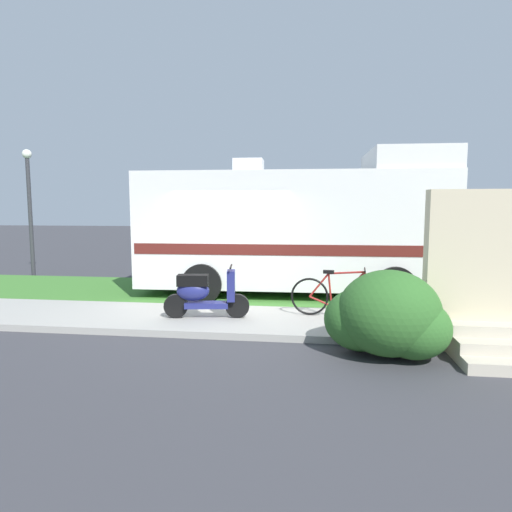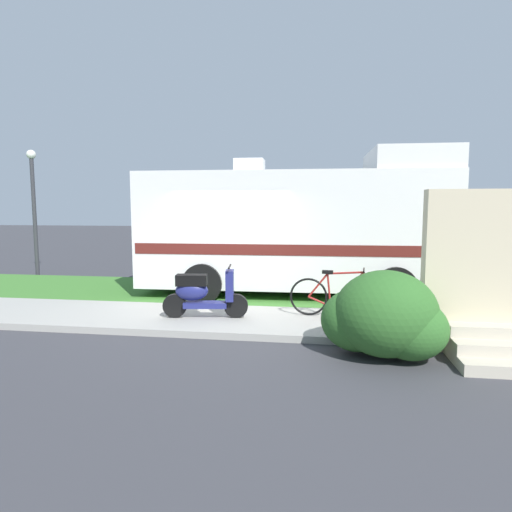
# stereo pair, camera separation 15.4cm
# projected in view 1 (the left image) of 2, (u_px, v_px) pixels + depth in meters

# --- Properties ---
(ground_plane) EXTENTS (80.00, 80.00, 0.00)m
(ground_plane) POSITION_uv_depth(u_px,v_px,m) (227.00, 308.00, 9.27)
(ground_plane) COLOR #38383D
(sidewalk) EXTENTS (24.00, 2.00, 0.12)m
(sidewalk) POSITION_uv_depth(u_px,v_px,m) (215.00, 320.00, 8.08)
(sidewalk) COLOR #9E9B93
(sidewalk) RESTS_ON ground
(grass_strip) EXTENTS (24.00, 3.40, 0.08)m
(grass_strip) POSITION_uv_depth(u_px,v_px,m) (239.00, 293.00, 10.74)
(grass_strip) COLOR #3D752D
(grass_strip) RESTS_ON ground
(motorhome_rv) EXTENTS (7.21, 2.89, 3.44)m
(motorhome_rv) POSITION_uv_depth(u_px,v_px,m) (297.00, 228.00, 10.60)
(motorhome_rv) COLOR silver
(motorhome_rv) RESTS_ON ground
(scooter) EXTENTS (1.56, 0.54, 0.97)m
(scooter) POSITION_uv_depth(u_px,v_px,m) (203.00, 293.00, 7.96)
(scooter) COLOR black
(scooter) RESTS_ON ground
(bicycle) EXTENTS (1.78, 0.52, 0.91)m
(bicycle) POSITION_uv_depth(u_px,v_px,m) (339.00, 296.00, 8.05)
(bicycle) COLOR black
(bicycle) RESTS_ON ground
(pickup_truck_near) EXTENTS (5.75, 2.15, 1.71)m
(pickup_truck_near) POSITION_uv_depth(u_px,v_px,m) (399.00, 244.00, 14.64)
(pickup_truck_near) COLOR #1E478C
(pickup_truck_near) RESTS_ON ground
(pickup_truck_far) EXTENTS (5.33, 2.21, 1.84)m
(pickup_truck_far) POSITION_uv_depth(u_px,v_px,m) (300.00, 236.00, 17.66)
(pickup_truck_far) COLOR #B7B29E
(pickup_truck_far) RESTS_ON ground
(porch_steps) EXTENTS (2.00, 1.26, 2.40)m
(porch_steps) POSITION_uv_depth(u_px,v_px,m) (498.00, 288.00, 6.33)
(porch_steps) COLOR #BCB29E
(porch_steps) RESTS_ON ground
(bush_by_porch) EXTENTS (1.73, 1.30, 1.23)m
(bush_by_porch) POSITION_uv_depth(u_px,v_px,m) (387.00, 317.00, 6.19)
(bush_by_porch) COLOR #2D6026
(bush_by_porch) RESTS_ON ground
(bottle_green) EXTENTS (0.08, 0.08, 0.29)m
(bottle_green) POSITION_uv_depth(u_px,v_px,m) (452.00, 323.00, 7.18)
(bottle_green) COLOR #19722D
(bottle_green) RESTS_ON ground
(street_lamp_post) EXTENTS (0.28, 0.28, 3.91)m
(street_lamp_post) POSITION_uv_depth(u_px,v_px,m) (29.00, 199.00, 13.44)
(street_lamp_post) COLOR #333338
(street_lamp_post) RESTS_ON ground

